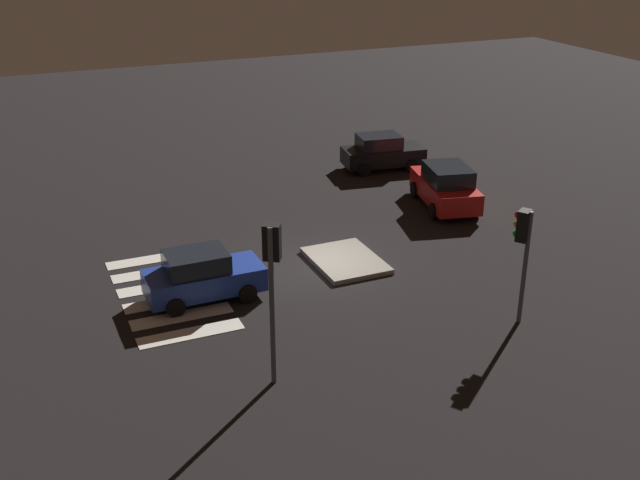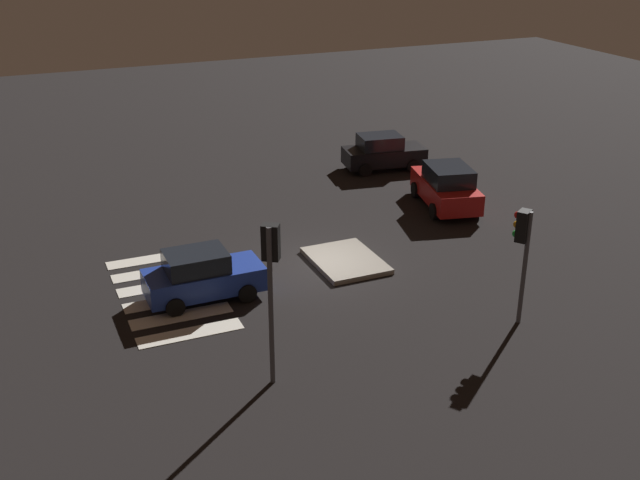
{
  "view_description": "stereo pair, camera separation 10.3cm",
  "coord_description": "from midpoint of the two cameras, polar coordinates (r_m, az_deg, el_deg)",
  "views": [
    {
      "loc": [
        22.87,
        -9.76,
        11.81
      ],
      "look_at": [
        0.0,
        0.0,
        1.0
      ],
      "focal_mm": 43.21,
      "sensor_mm": 36.0,
      "label": 1
    },
    {
      "loc": [
        22.91,
        -9.67,
        11.81
      ],
      "look_at": [
        0.0,
        0.0,
        1.0
      ],
      "focal_mm": 43.21,
      "sensor_mm": 36.0,
      "label": 2
    }
  ],
  "objects": [
    {
      "name": "car_red",
      "position": [
        33.03,
        9.2,
        3.94
      ],
      "size": [
        4.57,
        2.73,
        1.88
      ],
      "rotation": [
        0.0,
        0.0,
        2.92
      ],
      "color": "red",
      "rests_on": "ground"
    },
    {
      "name": "traffic_light_north",
      "position": [
        23.55,
        14.69,
        0.12
      ],
      "size": [
        0.53,
        0.54,
        3.66
      ],
      "rotation": [
        0.0,
        0.0,
        -2.56
      ],
      "color": "#47474C",
      "rests_on": "ground"
    },
    {
      "name": "ground_plane",
      "position": [
        27.53,
        -0.11,
        -1.91
      ],
      "size": [
        80.0,
        80.0,
        0.0
      ],
      "primitive_type": "plane",
      "color": "black"
    },
    {
      "name": "car_black",
      "position": [
        37.66,
        4.54,
        6.49
      ],
      "size": [
        2.29,
        4.11,
        1.72
      ],
      "rotation": [
        0.0,
        0.0,
        1.43
      ],
      "color": "black",
      "rests_on": "ground"
    },
    {
      "name": "car_blue",
      "position": [
        25.22,
        -8.81,
        -2.63
      ],
      "size": [
        1.86,
        3.89,
        1.68
      ],
      "rotation": [
        0.0,
        0.0,
        1.58
      ],
      "color": "#1E389E",
      "rests_on": "ground"
    },
    {
      "name": "traffic_light_east",
      "position": [
        19.6,
        -3.72,
        -1.87
      ],
      "size": [
        0.53,
        0.54,
        4.53
      ],
      "rotation": [
        0.0,
        0.0,
        2.57
      ],
      "color": "#47474C",
      "rests_on": "ground"
    },
    {
      "name": "crosswalk_near",
      "position": [
        26.1,
        -11.22,
        -3.87
      ],
      "size": [
        6.45,
        3.2,
        0.02
      ],
      "color": "silver",
      "rests_on": "ground"
    },
    {
      "name": "traffic_island",
      "position": [
        27.72,
        1.8,
        -1.53
      ],
      "size": [
        3.1,
        2.34,
        0.18
      ],
      "color": "gray",
      "rests_on": "ground"
    }
  ]
}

